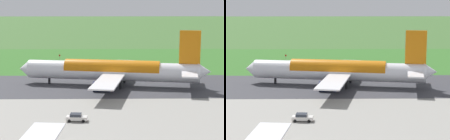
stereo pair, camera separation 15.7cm
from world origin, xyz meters
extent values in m
plane|color=#3D662D|center=(0.00, 0.00, 0.00)|extent=(800.00, 800.00, 0.00)
cube|color=#38383D|center=(0.00, 0.00, 0.03)|extent=(600.00, 30.15, 0.06)
cube|color=#346B27|center=(0.00, -40.99, 0.02)|extent=(600.00, 80.00, 0.04)
cylinder|color=white|center=(3.68, 0.00, 4.20)|extent=(48.15, 13.74, 5.20)
cone|color=white|center=(28.77, -4.58, 4.20)|extent=(3.84, 5.40, 4.94)
cone|color=white|center=(-21.11, 4.53, 4.80)|extent=(4.24, 4.98, 4.42)
cube|color=orange|center=(-17.10, 3.79, 11.30)|extent=(5.60, 1.50, 9.00)
cube|color=white|center=(-16.11, 9.20, 5.00)|extent=(5.55, 9.57, 0.36)
cube|color=white|center=(-18.08, -1.62, 5.00)|extent=(5.55, 9.57, 0.36)
cube|color=white|center=(4.67, 11.00, 3.80)|extent=(9.85, 22.72, 0.35)
cube|color=white|center=(0.72, -10.64, 3.80)|extent=(9.85, 22.72, 0.35)
cylinder|color=#23284C|center=(6.50, 7.11, 1.32)|extent=(4.93, 3.56, 2.80)
cylinder|color=#23284C|center=(3.81, -7.65, 1.32)|extent=(4.93, 3.56, 2.80)
cylinder|color=black|center=(21.62, -3.28, 1.71)|extent=(0.70, 0.70, 3.42)
cylinder|color=black|center=(1.45, 4.47, 1.71)|extent=(0.70, 0.70, 3.42)
cylinder|color=black|center=(0.01, -3.40, 1.71)|extent=(0.70, 0.70, 3.42)
cylinder|color=orange|center=(3.68, 0.00, 4.72)|extent=(26.91, 9.88, 5.23)
cube|color=silver|center=(11.32, 33.16, 0.70)|extent=(4.32, 2.09, 0.75)
cube|color=#2D333D|center=(11.52, 33.14, 1.35)|extent=(2.31, 1.85, 0.55)
cylinder|color=black|center=(9.86, 32.41, 0.32)|extent=(0.65, 0.26, 0.64)
cylinder|color=black|center=(9.98, 34.10, 0.32)|extent=(0.65, 0.26, 0.64)
cylinder|color=black|center=(12.66, 32.21, 0.32)|extent=(0.65, 0.26, 0.64)
cylinder|color=black|center=(12.78, 33.91, 0.32)|extent=(0.65, 0.26, 0.64)
cylinder|color=slate|center=(23.13, -44.98, 0.95)|extent=(0.10, 0.10, 1.90)
cube|color=red|center=(23.13, -45.00, 2.20)|extent=(0.60, 0.04, 0.60)
cone|color=orange|center=(31.05, -38.83, 0.28)|extent=(0.40, 0.40, 0.55)
camera|label=1|loc=(5.64, 112.94, 24.80)|focal=66.22mm
camera|label=2|loc=(5.48, 112.94, 24.80)|focal=66.22mm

